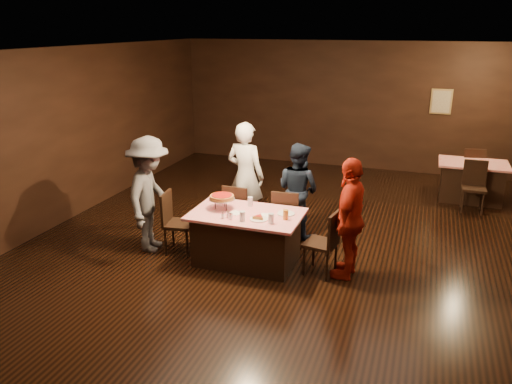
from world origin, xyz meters
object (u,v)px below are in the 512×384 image
chair_end_left (179,223)px  chair_back_near (474,187)px  chair_far_left (239,211)px  diner_red_shirt (350,218)px  chair_back_far (470,169)px  glass_back (250,201)px  plate_empty (286,214)px  chair_end_right (321,242)px  main_table (247,238)px  diner_white_jacket (245,176)px  pizza_stand (222,197)px  diner_navy_hoodie (298,190)px  glass_amber (286,215)px  chair_far_right (287,217)px  diner_grey_knit (150,195)px  glass_front_right (271,218)px  back_table (471,181)px  glass_front_left (242,216)px

chair_end_left → chair_back_near: size_ratio=1.00×
chair_back_near → chair_end_left: bearing=-143.1°
chair_far_left → diner_red_shirt: diner_red_shirt is taller
chair_back_far → glass_back: size_ratio=6.79×
chair_far_left → plate_empty: chair_far_left is taller
chair_end_right → chair_back_far: 5.14m
main_table → diner_white_jacket: size_ratio=0.86×
chair_back_near → pizza_stand: size_ratio=2.50×
chair_far_left → pizza_stand: (0.00, -0.70, 0.48)m
diner_navy_hoodie → pizza_stand: diner_navy_hoodie is taller
main_table → glass_amber: (0.60, -0.05, 0.46)m
plate_empty → glass_back: bearing=166.0°
chair_far_right → glass_back: chair_far_right is taller
diner_grey_knit → chair_back_far: bearing=-55.7°
chair_far_right → chair_back_far: 4.85m
main_table → diner_white_jacket: 1.42m
main_table → diner_white_jacket: bearing=110.8°
chair_far_right → glass_front_right: (0.05, -1.00, 0.37)m
back_table → diner_red_shirt: bearing=-114.3°
back_table → glass_front_left: (-3.22, -4.36, 0.46)m
glass_back → glass_front_right: bearing=-47.7°
glass_front_right → glass_front_left: bearing=-172.9°
main_table → diner_white_jacket: (-0.47, 1.23, 0.54)m
chair_far_left → chair_back_far: bearing=-131.4°
diner_white_jacket → pizza_stand: 1.18m
chair_end_right → plate_empty: bearing=-95.1°
back_table → plate_empty: bearing=-124.9°
pizza_stand → glass_front_left: pizza_stand is taller
chair_far_left → chair_back_near: size_ratio=1.00×
back_table → diner_grey_knit: bearing=-139.6°
glass_amber → diner_navy_hoodie: bearing=97.1°
chair_end_left → glass_front_right: bearing=-107.6°
glass_front_right → plate_empty: bearing=76.0°
main_table → glass_front_left: size_ratio=11.43×
back_table → chair_far_right: bearing=-131.0°
glass_front_right → glass_amber: size_ratio=1.00×
diner_grey_knit → diner_red_shirt: (3.02, 0.13, -0.04)m
diner_grey_knit → glass_front_left: size_ratio=12.78×
diner_white_jacket → plate_empty: bearing=142.5°
diner_grey_knit → chair_back_near: bearing=-64.8°
chair_end_right → diner_white_jacket: size_ratio=0.51×
glass_back → chair_end_right: bearing=-14.6°
chair_far_right → pizza_stand: (-0.80, -0.70, 0.48)m
chair_end_right → pizza_stand: (-1.50, 0.05, 0.48)m
chair_back_far → pizza_stand: bearing=39.6°
back_table → chair_back_far: bearing=90.0°
plate_empty → glass_back: 0.62m
back_table → diner_white_jacket: diner_white_jacket is taller
diner_grey_knit → glass_amber: (2.15, 0.00, -0.05)m
main_table → diner_red_shirt: (1.47, 0.08, 0.47)m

